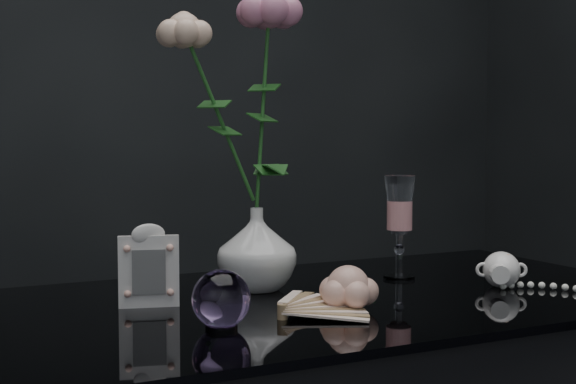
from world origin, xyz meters
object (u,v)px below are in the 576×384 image
vase (257,249)px  picture_frame (149,265)px  paperweight (221,299)px  loose_rose (348,288)px  pearl_jar (502,268)px  wine_glass (399,227)px

vase → picture_frame: vase is taller
paperweight → loose_rose: (0.20, 0.02, -0.01)m
vase → pearl_jar: (0.37, -0.15, -0.04)m
loose_rose → vase: bearing=127.9°
vase → loose_rose: 0.20m
pearl_jar → loose_rose: bearing=-143.0°
loose_rose → pearl_jar: bearing=28.9°
picture_frame → pearl_jar: (0.56, -0.11, -0.03)m
pearl_jar → vase: bearing=-172.5°
paperweight → pearl_jar: paperweight is taller
loose_rose → pearl_jar: size_ratio=0.87×
vase → wine_glass: bearing=-3.1°
vase → wine_glass: 0.26m
vase → pearl_jar: bearing=-22.7°
paperweight → pearl_jar: (0.51, 0.06, -0.01)m
wine_glass → paperweight: 0.46m
picture_frame → loose_rose: picture_frame is taller
paperweight → loose_rose: paperweight is taller
picture_frame → loose_rose: bearing=-15.2°
wine_glass → loose_rose: 0.28m
wine_glass → paperweight: size_ratio=2.34×
wine_glass → picture_frame: size_ratio=1.48×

